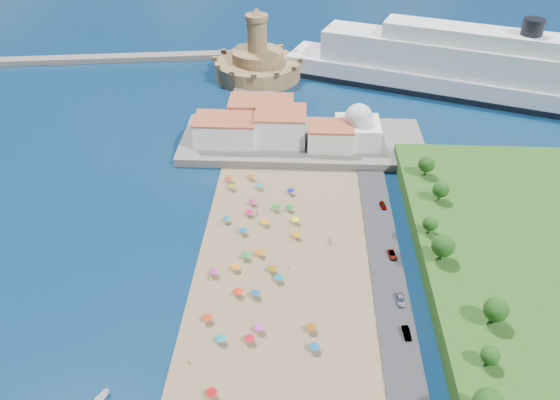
{
  "coord_description": "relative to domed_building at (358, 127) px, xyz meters",
  "views": [
    {
      "loc": [
        10.46,
        -107.4,
        100.43
      ],
      "look_at": [
        4.0,
        25.0,
        8.0
      ],
      "focal_mm": 35.0,
      "sensor_mm": 36.0,
      "label": 1
    }
  ],
  "objects": [
    {
      "name": "terrace",
      "position": [
        -20.0,
        2.0,
        -7.47
      ],
      "size": [
        90.0,
        36.0,
        3.0
      ],
      "primitive_type": "cube",
      "color": "#59544C",
      "rests_on": "ground"
    },
    {
      "name": "breakwater",
      "position": [
        -140.0,
        82.0,
        -7.67
      ],
      "size": [
        199.03,
        34.77,
        2.6
      ],
      "primitive_type": "cube",
      "rotation": [
        0.0,
        0.0,
        0.14
      ],
      "color": "#59544C",
      "rests_on": "ground"
    },
    {
      "name": "jetty",
      "position": [
        -42.0,
        37.0,
        -7.77
      ],
      "size": [
        18.0,
        70.0,
        2.4
      ],
      "primitive_type": "cube",
      "color": "#59544C",
      "rests_on": "ground"
    },
    {
      "name": "domed_building",
      "position": [
        0.0,
        0.0,
        0.0
      ],
      "size": [
        16.0,
        16.0,
        15.0
      ],
      "color": "silver",
      "rests_on": "terrace"
    },
    {
      "name": "parked_cars",
      "position": [
        6.0,
        -76.99,
        -7.59
      ],
      "size": [
        2.47,
        81.91,
        1.42
      ],
      "color": "gray",
      "rests_on": "promenade"
    },
    {
      "name": "beachgoers",
      "position": [
        -30.93,
        -69.78,
        -7.86
      ],
      "size": [
        36.02,
        103.12,
        1.88
      ],
      "color": "tan",
      "rests_on": "beach"
    },
    {
      "name": "ground",
      "position": [
        -30.0,
        -71.0,
        -8.97
      ],
      "size": [
        700.0,
        700.0,
        0.0
      ],
      "primitive_type": "plane",
      "color": "#071938",
      "rests_on": "ground"
    },
    {
      "name": "beach_parasols",
      "position": [
        -31.27,
        -80.3,
        -6.83
      ],
      "size": [
        32.12,
        116.39,
        2.2
      ],
      "color": "gray",
      "rests_on": "beach"
    },
    {
      "name": "waterfront_buildings",
      "position": [
        -33.05,
        2.64,
        -1.1
      ],
      "size": [
        57.0,
        29.0,
        11.0
      ],
      "color": "silver",
      "rests_on": "terrace"
    },
    {
      "name": "cruise_ship",
      "position": [
        51.23,
        52.91,
        1.56
      ],
      "size": [
        161.1,
        78.48,
        35.57
      ],
      "color": "black",
      "rests_on": "ground"
    },
    {
      "name": "fortress",
      "position": [
        -42.0,
        67.0,
        -2.29
      ],
      "size": [
        40.0,
        40.0,
        32.4
      ],
      "color": "olive",
      "rests_on": "ground"
    },
    {
      "name": "hillside_trees",
      "position": [
        19.2,
        -78.87,
        1.21
      ],
      "size": [
        13.97,
        108.64,
        7.72
      ],
      "color": "#382314",
      "rests_on": "hillside"
    }
  ]
}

